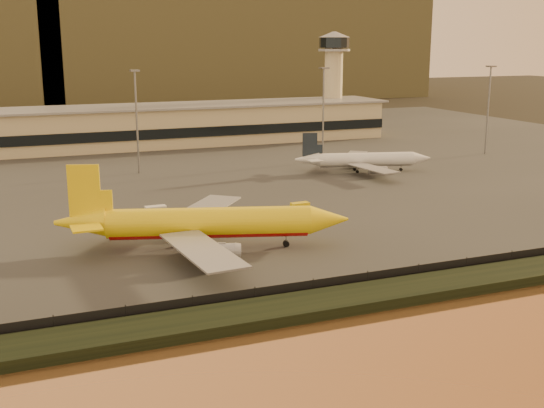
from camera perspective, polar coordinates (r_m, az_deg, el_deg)
The scene contains 12 objects.
ground at distance 102.44m, azimuth 3.36°, elevation -4.92°, with size 900.00×900.00×0.00m, color black.
embankment at distance 88.06m, azimuth 8.14°, elevation -7.67°, with size 320.00×7.00×1.40m, color black.
tarmac at distance 190.22m, azimuth -8.97°, elevation 3.54°, with size 320.00×220.00×0.20m, color #2D2D2D.
perimeter_fence at distance 91.10m, azimuth 6.89°, elevation -6.50°, with size 300.00×0.05×2.20m, color black.
terminal_building at distance 216.61m, azimuth -14.66°, elevation 6.10°, with size 202.00×25.00×12.60m.
control_tower at distance 245.95m, azimuth 5.18°, elevation 10.91°, with size 11.20×11.20×35.50m.
apron_light_masts at distance 173.21m, azimuth -2.74°, elevation 7.94°, with size 152.20×12.20×25.40m.
distant_hills at distance 428.28m, azimuth -19.66°, elevation 12.55°, with size 470.00×160.00×70.00m.
dhl_cargo_jet at distance 107.74m, azimuth -5.71°, elevation -1.64°, with size 45.31×43.24×13.81m.
white_narrowbody_jet at distance 173.42m, azimuth 7.66°, elevation 3.67°, with size 34.47×32.93×10.04m.
gse_vehicle_yellow at distance 132.39m, azimuth 2.36°, elevation -0.22°, with size 3.58×1.61×1.61m, color yellow.
gse_vehicle_white at distance 130.73m, azimuth -9.71°, elevation -0.54°, with size 3.93×1.77×1.77m, color silver.
Camera 1 is at (-41.93, -87.75, 32.17)m, focal length 45.00 mm.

